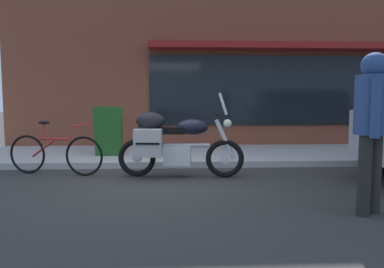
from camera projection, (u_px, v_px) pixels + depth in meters
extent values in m
plane|color=#303030|center=(152.00, 182.00, 5.53)|extent=(80.00, 80.00, 0.00)
torus|color=black|center=(225.00, 159.00, 5.83)|extent=(0.64, 0.15, 0.63)
cylinder|color=silver|center=(225.00, 159.00, 5.83)|extent=(0.17, 0.08, 0.16)
torus|color=black|center=(137.00, 158.00, 5.91)|extent=(0.64, 0.15, 0.63)
cylinder|color=silver|center=(137.00, 158.00, 5.91)|extent=(0.17, 0.08, 0.16)
cube|color=silver|center=(178.00, 155.00, 5.87)|extent=(0.47, 0.34, 0.32)
cylinder|color=silver|center=(181.00, 145.00, 5.85)|extent=(0.95, 0.16, 0.06)
ellipsoid|color=black|center=(193.00, 127.00, 5.81)|extent=(0.55, 0.33, 0.26)
cube|color=black|center=(167.00, 131.00, 5.84)|extent=(0.62, 0.30, 0.11)
cube|color=black|center=(147.00, 132.00, 5.86)|extent=(0.30, 0.25, 0.18)
cylinder|color=silver|center=(225.00, 139.00, 5.80)|extent=(0.35, 0.11, 0.67)
cylinder|color=black|center=(218.00, 115.00, 5.77)|extent=(0.10, 0.62, 0.04)
cube|color=silver|center=(223.00, 104.00, 5.75)|extent=(0.18, 0.33, 0.35)
sphere|color=#EAEACC|center=(228.00, 123.00, 5.77)|extent=(0.14, 0.14, 0.14)
cube|color=#A9A9A9|center=(148.00, 143.00, 5.63)|extent=(0.46, 0.24, 0.44)
cube|color=black|center=(147.00, 144.00, 5.52)|extent=(0.37, 0.05, 0.03)
ellipsoid|color=black|center=(150.00, 121.00, 5.84)|extent=(0.51, 0.37, 0.28)
torus|color=black|center=(84.00, 156.00, 5.94)|extent=(0.67, 0.20, 0.68)
torus|color=black|center=(27.00, 154.00, 6.15)|extent=(0.67, 0.20, 0.68)
cylinder|color=#B22323|center=(55.00, 139.00, 6.02)|extent=(0.58, 0.18, 0.04)
cylinder|color=#B22323|center=(44.00, 148.00, 6.07)|extent=(0.45, 0.15, 0.34)
cylinder|color=#B22323|center=(44.00, 132.00, 6.04)|extent=(0.03, 0.03, 0.30)
ellipsoid|color=black|center=(44.00, 122.00, 6.03)|extent=(0.24, 0.15, 0.06)
cylinder|color=#B22323|center=(80.00, 125.00, 5.90)|extent=(0.14, 0.47, 0.03)
cylinder|color=black|center=(375.00, 174.00, 3.95)|extent=(0.14, 0.14, 0.89)
cylinder|color=black|center=(364.00, 176.00, 3.84)|extent=(0.14, 0.14, 0.89)
cylinder|color=navy|center=(373.00, 105.00, 3.83)|extent=(0.50, 0.50, 0.65)
sphere|color=navy|center=(375.00, 65.00, 3.79)|extent=(0.28, 0.28, 0.28)
sphere|color=tan|center=(381.00, 65.00, 3.77)|extent=(0.17, 0.17, 0.17)
cylinder|color=navy|center=(370.00, 108.00, 4.05)|extent=(0.10, 0.10, 0.61)
cylinder|color=navy|center=(376.00, 108.00, 3.62)|extent=(0.10, 0.10, 0.61)
cube|color=#1E511E|center=(108.00, 132.00, 7.28)|extent=(0.55, 0.21, 1.02)
cube|color=#1E511E|center=(110.00, 131.00, 7.50)|extent=(0.55, 0.21, 1.02)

